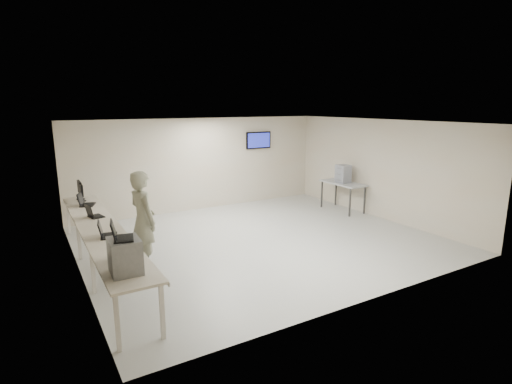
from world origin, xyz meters
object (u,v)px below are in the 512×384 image
equipment_box (125,256)px  side_table (343,185)px  workbench (101,231)px  soldier (143,221)px

equipment_box → side_table: (7.25, 3.49, -0.34)m
side_table → workbench: bearing=-171.5°
equipment_box → workbench: bearing=90.5°
soldier → workbench: bearing=57.9°
workbench → equipment_box: size_ratio=12.23×
workbench → side_table: size_ratio=4.10×
equipment_box → soldier: soldier is taller
equipment_box → soldier: bearing=71.1°
soldier → side_table: (6.43, 1.35, -0.18)m
equipment_box → side_table: size_ratio=0.34×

